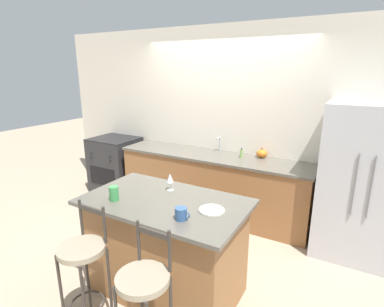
% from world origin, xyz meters
% --- Properties ---
extents(ground_plane, '(18.00, 18.00, 0.00)m').
position_xyz_m(ground_plane, '(0.00, 0.00, 0.00)').
color(ground_plane, tan).
extents(wall_back, '(6.00, 0.07, 2.70)m').
position_xyz_m(wall_back, '(0.00, 0.71, 1.35)').
color(wall_back, beige).
rests_on(wall_back, ground_plane).
extents(back_counter, '(2.84, 0.69, 0.91)m').
position_xyz_m(back_counter, '(0.00, 0.38, 0.46)').
color(back_counter, '#936038').
rests_on(back_counter, ground_plane).
extents(sink_faucet, '(0.02, 0.13, 0.22)m').
position_xyz_m(sink_faucet, '(0.00, 0.59, 1.05)').
color(sink_faucet, '#ADAFB5').
rests_on(sink_faucet, back_counter).
extents(kitchen_island, '(1.49, 0.88, 0.95)m').
position_xyz_m(kitchen_island, '(0.33, -1.33, 0.48)').
color(kitchen_island, '#936038').
rests_on(kitchen_island, ground_plane).
extents(refrigerator, '(0.89, 0.80, 1.76)m').
position_xyz_m(refrigerator, '(1.89, 0.30, 0.88)').
color(refrigerator, '#BCBCC1').
rests_on(refrigerator, ground_plane).
extents(oven_range, '(0.76, 0.70, 0.95)m').
position_xyz_m(oven_range, '(-1.88, 0.35, 0.47)').
color(oven_range, '#28282B').
rests_on(oven_range, ground_plane).
extents(bar_stool_near, '(0.37, 0.37, 1.08)m').
position_xyz_m(bar_stool_near, '(0.01, -2.01, 0.61)').
color(bar_stool_near, '#332D28').
rests_on(bar_stool_near, ground_plane).
extents(bar_stool_far, '(0.37, 0.37, 1.08)m').
position_xyz_m(bar_stool_far, '(0.65, -2.04, 0.61)').
color(bar_stool_far, '#332D28').
rests_on(bar_stool_far, ground_plane).
extents(dinner_plate, '(0.22, 0.22, 0.02)m').
position_xyz_m(dinner_plate, '(0.79, -1.31, 0.96)').
color(dinner_plate, beige).
rests_on(dinner_plate, kitchen_island).
extents(wine_glass, '(0.07, 0.07, 0.17)m').
position_xyz_m(wine_glass, '(0.25, -1.10, 1.07)').
color(wine_glass, white).
rests_on(wine_glass, kitchen_island).
extents(coffee_mug, '(0.13, 0.10, 0.10)m').
position_xyz_m(coffee_mug, '(0.65, -1.56, 1.00)').
color(coffee_mug, '#335689').
rests_on(coffee_mug, kitchen_island).
extents(tumbler_cup, '(0.08, 0.08, 0.13)m').
position_xyz_m(tumbler_cup, '(-0.06, -1.55, 1.02)').
color(tumbler_cup, '#3D934C').
rests_on(tumbler_cup, kitchen_island).
extents(pumpkin_decoration, '(0.15, 0.15, 0.14)m').
position_xyz_m(pumpkin_decoration, '(0.65, 0.58, 0.97)').
color(pumpkin_decoration, orange).
rests_on(pumpkin_decoration, back_counter).
extents(soap_bottle, '(0.04, 0.04, 0.14)m').
position_xyz_m(soap_bottle, '(0.41, 0.43, 0.97)').
color(soap_bottle, '#89B260').
rests_on(soap_bottle, back_counter).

